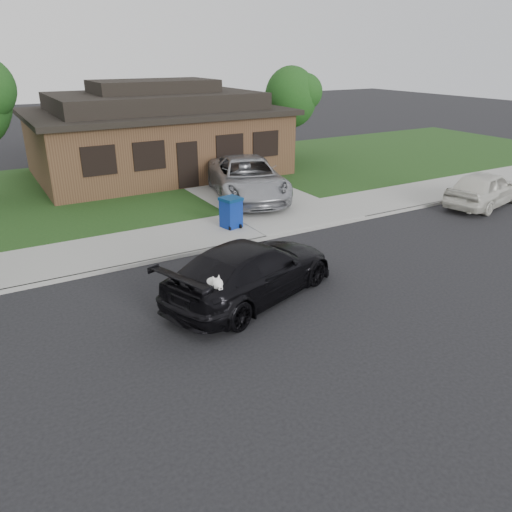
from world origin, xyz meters
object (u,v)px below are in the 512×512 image
minivan (247,178)px  recycling_bin (231,212)px  sedan (251,270)px  white_compact (484,189)px

minivan → recycling_bin: minivan is taller
sedan → white_compact: (12.68, 2.49, -0.02)m
recycling_bin → white_compact: bearing=-26.6°
white_compact → recycling_bin: 10.97m
sedan → minivan: (4.47, 8.23, 0.23)m
sedan → minivan: size_ratio=0.93×
recycling_bin → minivan: bearing=39.3°
white_compact → recycling_bin: size_ratio=3.95×
recycling_bin → sedan: bearing=-124.8°
sedan → minivan: bearing=-48.5°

